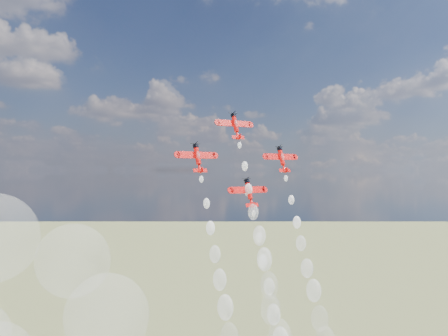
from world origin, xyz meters
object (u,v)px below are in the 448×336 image
Objects in this scene: plane_left at (198,157)px; plane_slot at (249,192)px; plane_lead at (235,125)px; plane_right at (282,159)px.

plane_left reaches higher than plane_slot.
plane_left is at bearing -166.75° from plane_lead.
plane_lead is at bearing 90.00° from plane_slot.
plane_lead is 20.05m from plane_slot.
plane_right is at bearing 0.00° from plane_left.
plane_right reaches higher than plane_slot.
plane_lead is 17.48m from plane_left.
plane_left is (-14.32, -3.37, -9.44)m from plane_lead.
plane_lead reaches higher than plane_left.
plane_right is at bearing -13.25° from plane_lead.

